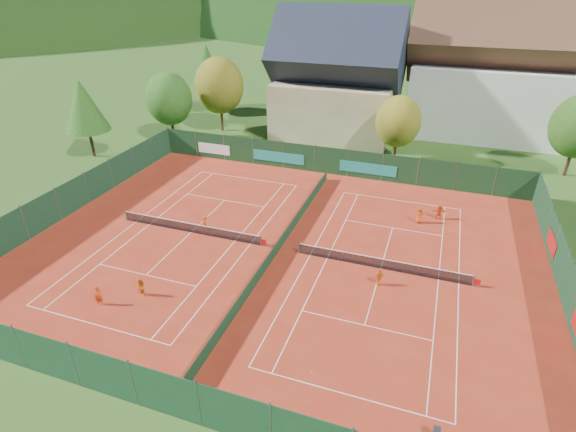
# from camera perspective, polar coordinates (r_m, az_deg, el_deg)

# --- Properties ---
(ground) EXTENTS (600.00, 600.00, 0.00)m
(ground) POSITION_cam_1_polar(r_m,az_deg,el_deg) (35.71, -1.06, -4.30)
(ground) COLOR #284E18
(ground) RESTS_ON ground
(clay_pad) EXTENTS (40.00, 32.00, 0.01)m
(clay_pad) POSITION_cam_1_polar(r_m,az_deg,el_deg) (35.70, -1.06, -4.27)
(clay_pad) COLOR #9F2917
(clay_pad) RESTS_ON ground
(court_markings_left) EXTENTS (11.03, 23.83, 0.00)m
(court_markings_left) POSITION_cam_1_polar(r_m,az_deg,el_deg) (38.80, -12.23, -2.05)
(court_markings_left) COLOR white
(court_markings_left) RESTS_ON ground
(court_markings_right) EXTENTS (11.03, 23.83, 0.00)m
(court_markings_right) POSITION_cam_1_polar(r_m,az_deg,el_deg) (34.22, 11.71, -6.57)
(court_markings_right) COLOR white
(court_markings_right) RESTS_ON ground
(tennis_net_left) EXTENTS (13.30, 0.10, 1.02)m
(tennis_net_left) POSITION_cam_1_polar(r_m,az_deg,el_deg) (38.49, -12.10, -1.46)
(tennis_net_left) COLOR #59595B
(tennis_net_left) RESTS_ON ground
(tennis_net_right) EXTENTS (13.30, 0.10, 1.02)m
(tennis_net_right) POSITION_cam_1_polar(r_m,az_deg,el_deg) (33.93, 12.05, -5.93)
(tennis_net_right) COLOR #59595B
(tennis_net_right) RESTS_ON ground
(court_divider) EXTENTS (0.03, 28.80, 1.00)m
(court_divider) POSITION_cam_1_polar(r_m,az_deg,el_deg) (35.43, -1.07, -3.60)
(court_divider) COLOR #14381F
(court_divider) RESTS_ON ground
(fence_north) EXTENTS (40.00, 0.10, 3.00)m
(fence_north) POSITION_cam_1_polar(r_m,az_deg,el_deg) (48.82, 4.94, 7.00)
(fence_north) COLOR #123218
(fence_north) RESTS_ON ground
(fence_south) EXTENTS (40.00, 0.04, 3.00)m
(fence_south) POSITION_cam_1_polar(r_m,az_deg,el_deg) (24.01, -15.31, -20.99)
(fence_south) COLOR #153B21
(fence_south) RESTS_ON ground
(fence_west) EXTENTS (0.04, 32.00, 3.00)m
(fence_west) POSITION_cam_1_polar(r_m,az_deg,el_deg) (45.14, -25.68, 2.30)
(fence_west) COLOR #163C23
(fence_west) RESTS_ON ground
(fence_east) EXTENTS (0.09, 32.00, 3.00)m
(fence_east) POSITION_cam_1_polar(r_m,az_deg,el_deg) (34.69, 32.03, -7.44)
(fence_east) COLOR #12331D
(fence_east) RESTS_ON ground
(chalet) EXTENTS (16.20, 12.00, 16.00)m
(chalet) POSITION_cam_1_polar(r_m,az_deg,el_deg) (60.97, 6.26, 16.41)
(chalet) COLOR #C8BA8D
(chalet) RESTS_ON ground
(hotel_block_a) EXTENTS (21.60, 11.00, 17.25)m
(hotel_block_a) POSITION_cam_1_polar(r_m,az_deg,el_deg) (65.42, 24.67, 15.62)
(hotel_block_a) COLOR silver
(hotel_block_a) RESTS_ON ground
(tree_west_front) EXTENTS (5.72, 5.72, 8.69)m
(tree_west_front) POSITION_cam_1_polar(r_m,az_deg,el_deg) (59.68, -14.88, 14.17)
(tree_west_front) COLOR #452B18
(tree_west_front) RESTS_ON ground
(tree_west_mid) EXTENTS (6.44, 6.44, 9.78)m
(tree_west_mid) POSITION_cam_1_polar(r_m,az_deg,el_deg) (62.55, -8.71, 16.05)
(tree_west_mid) COLOR #452F18
(tree_west_mid) RESTS_ON ground
(tree_west_back) EXTENTS (5.60, 5.60, 10.00)m
(tree_west_back) POSITION_cam_1_polar(r_m,az_deg,el_deg) (72.12, -10.20, 18.14)
(tree_west_back) COLOR #442E18
(tree_west_back) RESTS_ON ground
(tree_center) EXTENTS (5.01, 5.01, 7.60)m
(tree_center) POSITION_cam_1_polar(r_m,az_deg,el_deg) (52.37, 13.81, 11.57)
(tree_center) COLOR #4B2D1A
(tree_center) RESTS_ON ground
(tree_west_side) EXTENTS (5.04, 5.04, 9.00)m
(tree_west_side) POSITION_cam_1_polar(r_m,az_deg,el_deg) (57.13, -24.54, 12.66)
(tree_west_side) COLOR #432918
(tree_west_side) RESTS_ON ground
(tree_east_back) EXTENTS (7.15, 7.15, 10.86)m
(tree_east_back) POSITION_cam_1_polar(r_m,az_deg,el_deg) (70.96, 32.58, 14.10)
(tree_east_back) COLOR #4E321B
(tree_east_back) RESTS_ON ground
(mountain_backdrop) EXTENTS (820.00, 530.00, 242.00)m
(mountain_backdrop) POSITION_cam_1_polar(r_m,az_deg,el_deg) (268.74, 23.27, 13.76)
(mountain_backdrop) COLOR black
(mountain_backdrop) RESTS_ON ground
(ball_hopper) EXTENTS (0.34, 0.34, 0.80)m
(ball_hopper) POSITION_cam_1_polar(r_m,az_deg,el_deg) (24.26, 18.36, -24.46)
(ball_hopper) COLOR slate
(ball_hopper) RESTS_ON ground
(loose_ball_0) EXTENTS (0.07, 0.07, 0.07)m
(loose_ball_0) POSITION_cam_1_polar(r_m,az_deg,el_deg) (35.34, -17.94, -6.19)
(loose_ball_0) COLOR #CCD833
(loose_ball_0) RESTS_ON ground
(loose_ball_1) EXTENTS (0.07, 0.07, 0.07)m
(loose_ball_1) POSITION_cam_1_polar(r_m,az_deg,el_deg) (26.18, 3.01, -19.16)
(loose_ball_1) COLOR #CCD833
(loose_ball_1) RESTS_ON ground
(player_left_near) EXTENTS (0.61, 0.53, 1.42)m
(player_left_near) POSITION_cam_1_polar(r_m,az_deg,el_deg) (32.36, -22.94, -9.31)
(player_left_near) COLOR #CF4112
(player_left_near) RESTS_ON ground
(player_left_mid) EXTENTS (0.80, 0.71, 1.37)m
(player_left_mid) POSITION_cam_1_polar(r_m,az_deg,el_deg) (32.16, -18.18, -8.64)
(player_left_mid) COLOR orange
(player_left_mid) RESTS_ON ground
(player_left_far) EXTENTS (0.99, 0.88, 1.33)m
(player_left_far) POSITION_cam_1_polar(r_m,az_deg,el_deg) (38.73, -10.48, -0.80)
(player_left_far) COLOR #E44D14
(player_left_far) RESTS_ON ground
(player_right_near) EXTENTS (0.76, 0.78, 1.32)m
(player_right_near) POSITION_cam_1_polar(r_m,az_deg,el_deg) (32.22, 11.48, -7.61)
(player_right_near) COLOR orange
(player_right_near) RESTS_ON ground
(player_right_far_a) EXTENTS (0.84, 0.66, 1.52)m
(player_right_far_a) POSITION_cam_1_polar(r_m,az_deg,el_deg) (40.68, 16.34, 0.12)
(player_right_far_a) COLOR #CB4412
(player_right_far_a) RESTS_ON ground
(player_right_far_b) EXTENTS (1.35, 0.63, 1.40)m
(player_right_far_b) POSITION_cam_1_polar(r_m,az_deg,el_deg) (41.88, 18.64, 0.51)
(player_right_far_b) COLOR #E74F14
(player_right_far_b) RESTS_ON ground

